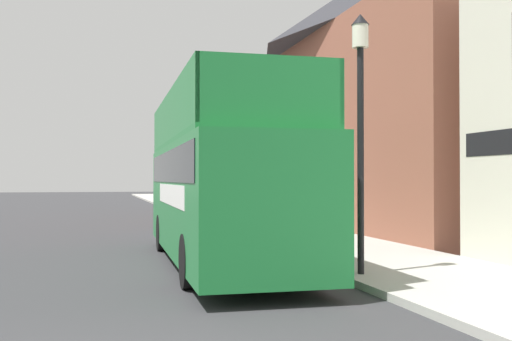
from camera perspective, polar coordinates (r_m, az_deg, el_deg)
The scene contains 7 objects.
ground_plane at distance 26.21m, azimuth -15.75°, elevation -5.17°, with size 144.00×144.00×0.00m, color #333335.
sidewalk at distance 24.13m, azimuth 0.74°, elevation -5.41°, with size 3.93×108.00×0.14m.
brick_terrace_rear at distance 27.75m, azimuth 9.63°, elevation 6.34°, with size 6.00×22.30×10.92m.
tour_bus at distance 14.07m, azimuth -3.42°, elevation -1.64°, with size 2.75×9.95×3.98m.
parked_car_ahead_of_bus at distance 21.52m, azimuth -5.82°, elevation -4.30°, with size 2.00×4.54×1.46m.
lamp_post_nearest at distance 12.01m, azimuth 9.92°, elevation 7.01°, with size 0.35×0.35×5.11m.
lamp_post_second at distance 21.28m, azimuth -1.51°, elevation 2.41°, with size 0.35×0.35×4.41m.
Camera 1 is at (0.25, -5.13, 1.99)m, focal length 42.00 mm.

